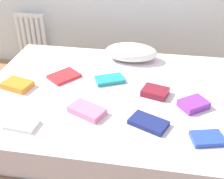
{
  "coord_description": "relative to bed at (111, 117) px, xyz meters",
  "views": [
    {
      "loc": [
        0.32,
        -1.83,
        1.68
      ],
      "look_at": [
        0.0,
        0.05,
        0.48
      ],
      "focal_mm": 46.53,
      "sensor_mm": 36.0,
      "label": 1
    }
  ],
  "objects": [
    {
      "name": "ground_plane",
      "position": [
        0.0,
        0.0,
        -0.25
      ],
      "size": [
        8.0,
        8.0,
        0.0
      ],
      "primitive_type": "plane",
      "color": "#93704C"
    },
    {
      "name": "bed",
      "position": [
        0.0,
        0.0,
        0.0
      ],
      "size": [
        2.0,
        1.5,
        0.5
      ],
      "color": "brown",
      "rests_on": "ground"
    },
    {
      "name": "radiator",
      "position": [
        -1.16,
        1.2,
        0.12
      ],
      "size": [
        0.35,
        0.04,
        0.58
      ],
      "color": "white",
      "rests_on": "ground"
    },
    {
      "name": "pillow",
      "position": [
        0.09,
        0.55,
        0.33
      ],
      "size": [
        0.47,
        0.26,
        0.15
      ],
      "primitive_type": "ellipsoid",
      "color": "white",
      "rests_on": "bed"
    },
    {
      "name": "textbook_blue",
      "position": [
        0.66,
        -0.45,
        0.27
      ],
      "size": [
        0.21,
        0.17,
        0.03
      ],
      "primitive_type": "cube",
      "rotation": [
        0.0,
        0.0,
        0.25
      ],
      "color": "#2847B7",
      "rests_on": "bed"
    },
    {
      "name": "textbook_white",
      "position": [
        -0.48,
        -0.51,
        0.27
      ],
      "size": [
        0.21,
        0.15,
        0.03
      ],
      "primitive_type": "cube",
      "rotation": [
        0.0,
        0.0,
        -0.09
      ],
      "color": "white",
      "rests_on": "bed"
    },
    {
      "name": "textbook_pink",
      "position": [
        -0.11,
        -0.3,
        0.27
      ],
      "size": [
        0.28,
        0.23,
        0.04
      ],
      "primitive_type": "cube",
      "rotation": [
        0.0,
        0.0,
        -0.44
      ],
      "color": "pink",
      "rests_on": "bed"
    },
    {
      "name": "textbook_orange",
      "position": [
        -0.72,
        -0.07,
        0.28
      ],
      "size": [
        0.25,
        0.2,
        0.05
      ],
      "primitive_type": "cube",
      "rotation": [
        0.0,
        0.0,
        -0.27
      ],
      "color": "orange",
      "rests_on": "bed"
    },
    {
      "name": "textbook_maroon",
      "position": [
        0.33,
        -0.0,
        0.28
      ],
      "size": [
        0.22,
        0.19,
        0.05
      ],
      "primitive_type": "cube",
      "rotation": [
        0.0,
        0.0,
        -0.28
      ],
      "color": "maroon",
      "rests_on": "bed"
    },
    {
      "name": "textbook_red",
      "position": [
        -0.41,
        0.14,
        0.27
      ],
      "size": [
        0.28,
        0.29,
        0.02
      ],
      "primitive_type": "cube",
      "rotation": [
        0.0,
        0.0,
        0.9
      ],
      "color": "red",
      "rests_on": "bed"
    },
    {
      "name": "textbook_teal",
      "position": [
        -0.03,
        0.14,
        0.27
      ],
      "size": [
        0.26,
        0.22,
        0.03
      ],
      "primitive_type": "cube",
      "rotation": [
        0.0,
        0.0,
        0.45
      ],
      "color": "teal",
      "rests_on": "bed"
    },
    {
      "name": "textbook_navy",
      "position": [
        0.31,
        -0.36,
        0.27
      ],
      "size": [
        0.27,
        0.22,
        0.03
      ],
      "primitive_type": "cube",
      "rotation": [
        0.0,
        0.0,
        -0.42
      ],
      "color": "navy",
      "rests_on": "bed"
    },
    {
      "name": "textbook_purple",
      "position": [
        0.6,
        -0.12,
        0.28
      ],
      "size": [
        0.23,
        0.22,
        0.05
      ],
      "primitive_type": "cube",
      "rotation": [
        0.0,
        0.0,
        0.63
      ],
      "color": "purple",
      "rests_on": "bed"
    }
  ]
}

